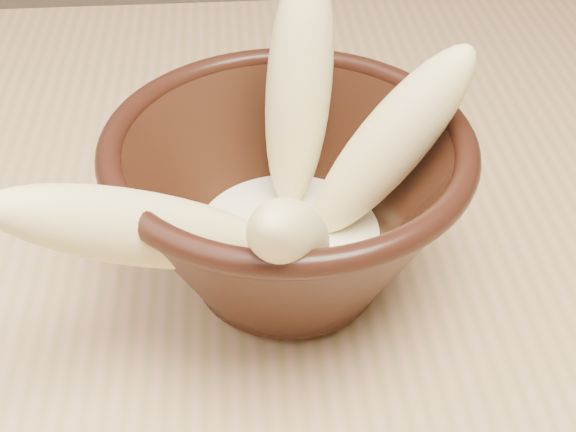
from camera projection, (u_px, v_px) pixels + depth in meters
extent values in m
cube|color=tan|center=(81.00, 310.00, 0.50)|extent=(1.20, 0.80, 0.04)
cylinder|color=black|center=(288.00, 277.00, 0.48)|extent=(0.09, 0.09, 0.01)
cylinder|color=black|center=(288.00, 252.00, 0.47)|extent=(0.09, 0.09, 0.01)
torus|color=black|center=(288.00, 145.00, 0.42)|extent=(0.20, 0.20, 0.01)
cylinder|color=#F8F1C8|center=(288.00, 239.00, 0.47)|extent=(0.11, 0.11, 0.02)
ellipsoid|color=#F7E592|center=(299.00, 87.00, 0.45)|extent=(0.06, 0.08, 0.15)
ellipsoid|color=#F7E592|center=(149.00, 229.00, 0.39)|extent=(0.16, 0.11, 0.13)
ellipsoid|color=#F7E592|center=(389.00, 145.00, 0.43)|extent=(0.11, 0.05, 0.13)
ellipsoid|color=#F7E592|center=(290.00, 240.00, 0.39)|extent=(0.07, 0.12, 0.12)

